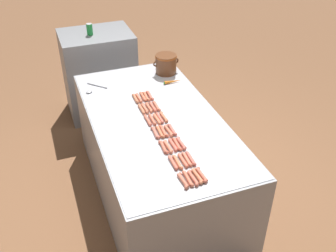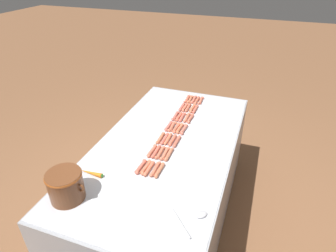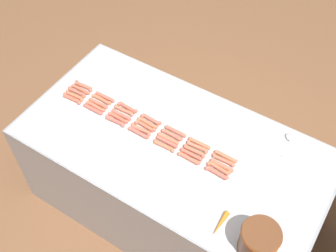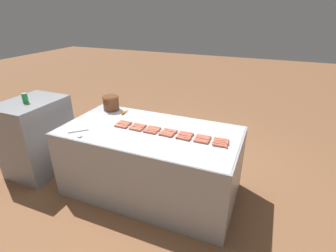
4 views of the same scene
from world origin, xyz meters
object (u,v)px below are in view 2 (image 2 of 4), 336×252
Objects in this scene: hot_dog_4 at (177,141)px; hot_dog_8 at (192,108)px; hot_dog_13 at (155,169)px; hot_dog_20 at (150,169)px; hot_dog_23 at (179,116)px; hot_dog_29 at (182,107)px; hot_dog_6 at (160,170)px; serving_spoon at (195,217)px; hot_dog_15 at (188,108)px; hot_dog_16 at (182,117)px; hot_dog_25 at (165,139)px; hot_dog_7 at (197,100)px; carrot at (91,173)px; hot_dog_19 at (160,153)px; hot_dog_31 at (169,126)px; hot_dog_26 at (156,151)px; hot_dog_22 at (185,107)px; hot_dog_3 at (184,129)px; hot_dog_27 at (146,167)px; hot_dog_2 at (190,118)px; hot_dog_21 at (190,99)px; hot_dog_12 at (165,154)px; hot_dog_0 at (201,101)px; bean_pot at (65,185)px; hot_dog_33 at (152,151)px; hot_dog_30 at (175,116)px; hot_dog_34 at (141,167)px; hot_dog_14 at (194,99)px; hot_dog_1 at (195,109)px; hot_dog_5 at (169,154)px; hot_dog_9 at (187,118)px; hot_dog_32 at (160,138)px; hot_dog_10 at (180,128)px; hot_dog_17 at (176,128)px; hot_dog_24 at (172,127)px; hot_dog_18 at (169,139)px; hot_dog_28 at (187,99)px; hot_dog_11 at (173,140)px.

hot_dog_4 is 0.58m from hot_dog_8.
hot_dog_13 is 0.04m from hot_dog_20.
hot_dog_29 is (0.03, -0.19, 0.00)m from hot_dog_23.
hot_dog_6 is 0.74× the size of serving_spoon.
hot_dog_15 is at bearing -177.77° from hot_dog_29.
hot_dog_8 is 0.95m from hot_dog_13.
hot_dog_16 is 1.00× the size of hot_dog_25.
hot_dog_29 is at bearing 62.05° from hot_dog_7.
hot_dog_16 is 0.90× the size of carrot.
hot_dog_19 is 0.39m from hot_dog_31.
hot_dog_22 is at bearing -89.73° from hot_dog_26.
hot_dog_3 is 0.21m from hot_dog_25.
hot_dog_19 is 0.19m from hot_dog_27.
hot_dog_26 is (0.11, 0.57, 0.00)m from hot_dog_2.
carrot is at bearing 76.44° from hot_dog_21.
hot_dog_0 is at bearing -92.11° from hot_dog_12.
hot_dog_31 is 1.03m from bean_pot.
hot_dog_7 is 1.00× the size of hot_dog_33.
hot_dog_31 is at bearing 90.26° from hot_dog_30.
hot_dog_34 is at bearing 89.83° from hot_dog_29.
hot_dog_14 is 1.16m from hot_dog_34.
hot_dog_33 is (0.14, 0.76, 0.00)m from hot_dog_1.
hot_dog_0 is at bearing -97.02° from hot_dog_34.
hot_dog_6 is (0.00, 0.19, 0.00)m from hot_dog_5.
hot_dog_2 and hot_dog_14 have the same top height.
hot_dog_9 and hot_dog_26 have the same top height.
hot_dog_16 is 1.00× the size of hot_dog_32.
hot_dog_0 and hot_dog_15 have the same top height.
hot_dog_9 is at bearing -91.52° from hot_dog_10.
hot_dog_14 reaches higher than serving_spoon.
hot_dog_14 and hot_dog_20 have the same top height.
hot_dog_7 is 0.58m from hot_dog_17.
hot_dog_9 is at bearing 101.12° from hot_dog_21.
hot_dog_24 is (0.07, -0.57, 0.00)m from hot_dog_13.
hot_dog_6 and hot_dog_7 have the same top height.
hot_dog_32 is (0.03, -0.18, 0.00)m from hot_dog_26.
hot_dog_15 is 0.38m from hot_dog_24.
hot_dog_15 is at bearing 89.21° from hot_dog_14.
hot_dog_7 and hot_dog_19 have the same top height.
hot_dog_32 is (0.11, -0.18, 0.00)m from hot_dog_12.
hot_dog_18 is 0.76m from hot_dog_28.
hot_dog_2 and hot_dog_23 have the same top height.
hot_dog_34 is (0.11, 0.96, 0.00)m from hot_dog_8.
hot_dog_13 and hot_dog_33 have the same top height.
hot_dog_27 is (0.10, 0.00, 0.00)m from hot_dog_6.
hot_dog_4 and hot_dog_22 have the same top height.
hot_dog_23 is at bearing -79.87° from hot_dog_11.
hot_dog_20 is (0.00, 1.15, 0.00)m from hot_dog_14.
hot_dog_8 is 1.00× the size of hot_dog_18.
hot_dog_9 is 0.21m from hot_dog_24.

